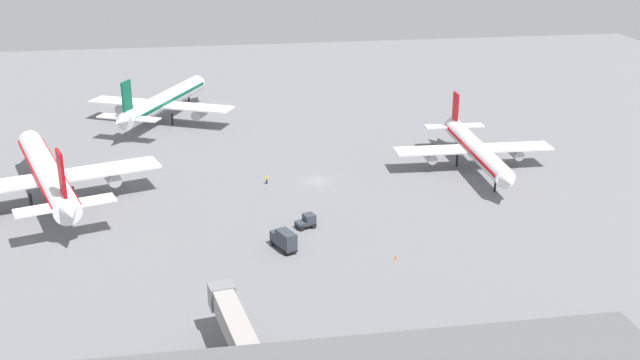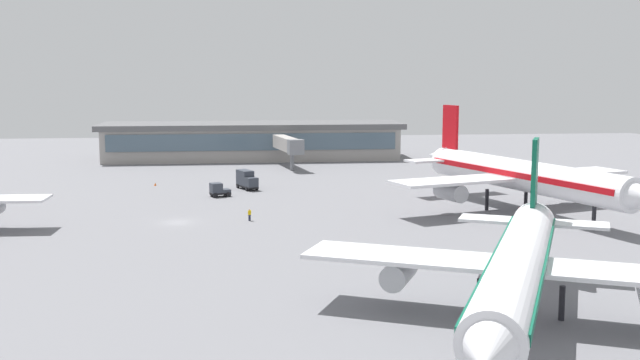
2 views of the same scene
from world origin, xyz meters
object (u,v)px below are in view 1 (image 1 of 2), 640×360
safety_cone_near_gate (396,257)px  airplane_taxiing (47,173)px  airplane_at_gate (476,149)px  baggage_tug (307,221)px  catering_truck (284,240)px  airplane_distant (163,101)px  ground_crew_worker (267,179)px

safety_cone_near_gate → airplane_taxiing: bearing=149.7°
airplane_at_gate → baggage_tug: size_ratio=11.07×
catering_truck → safety_cone_near_gate: size_ratio=9.83×
airplane_distant → safety_cone_near_gate: (36.91, -82.25, -4.72)m
catering_truck → safety_cone_near_gate: 17.62m
safety_cone_near_gate → airplane_distant: bearing=114.2°
airplane_at_gate → airplane_taxiing: size_ratio=0.84×
airplane_distant → baggage_tug: 72.95m
safety_cone_near_gate → ground_crew_worker: bearing=114.8°
baggage_tug → ground_crew_worker: baggage_tug is taller
airplane_distant → baggage_tug: size_ratio=11.66×
safety_cone_near_gate → catering_truck: bearing=159.8°
baggage_tug → airplane_taxiing: bearing=138.5°
airplane_at_gate → catering_truck: size_ratio=6.82×
baggage_tug → safety_cone_near_gate: (11.70, -13.90, -0.86)m
baggage_tug → ground_crew_worker: size_ratio=2.18×
airplane_at_gate → airplane_taxiing: 81.89m
airplane_taxiing → safety_cone_near_gate: (55.99, -32.67, -5.15)m
airplane_taxiing → baggage_tug: (44.28, -18.77, -4.30)m
airplane_taxiing → baggage_tug: 48.29m
ground_crew_worker → airplane_taxiing: bearing=-129.1°
baggage_tug → safety_cone_near_gate: baggage_tug is taller
airplane_at_gate → baggage_tug: (-37.51, -22.65, -3.30)m
catering_truck → airplane_distant: bearing=-7.7°
catering_truck → baggage_tug: size_ratio=1.62×
airplane_at_gate → ground_crew_worker: (-42.18, -1.09, -3.61)m
ground_crew_worker → airplane_distant: bearing=160.5°
ground_crew_worker → safety_cone_near_gate: 39.06m
ground_crew_worker → safety_cone_near_gate: bearing=-18.4°
airplane_taxiing → catering_truck: (39.51, -26.59, -3.76)m
airplane_at_gate → catering_truck: (-42.28, -30.47, -2.76)m
airplane_taxiing → safety_cone_near_gate: 65.03m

